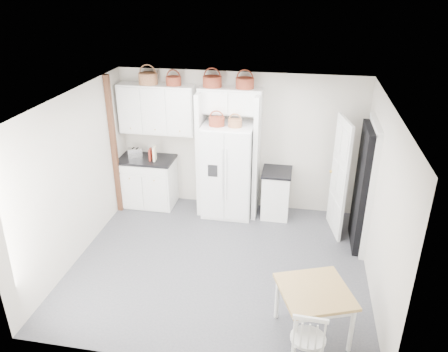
# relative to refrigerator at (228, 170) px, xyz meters

# --- Properties ---
(floor) EXTENTS (4.50, 4.50, 0.00)m
(floor) POSITION_rel_refrigerator_xyz_m (0.15, -1.64, -0.87)
(floor) COLOR #3C3D43
(floor) RESTS_ON ground
(ceiling) EXTENTS (4.50, 4.50, 0.00)m
(ceiling) POSITION_rel_refrigerator_xyz_m (0.15, -1.64, 1.73)
(ceiling) COLOR white
(ceiling) RESTS_ON wall_back
(wall_back) EXTENTS (4.50, 0.00, 4.50)m
(wall_back) POSITION_rel_refrigerator_xyz_m (0.15, 0.36, 0.43)
(wall_back) COLOR beige
(wall_back) RESTS_ON floor
(wall_left) EXTENTS (0.00, 4.00, 4.00)m
(wall_left) POSITION_rel_refrigerator_xyz_m (-2.10, -1.64, 0.43)
(wall_left) COLOR beige
(wall_left) RESTS_ON floor
(wall_right) EXTENTS (0.00, 4.00, 4.00)m
(wall_right) POSITION_rel_refrigerator_xyz_m (2.40, -1.64, 0.43)
(wall_right) COLOR beige
(wall_right) RESTS_ON floor
(refrigerator) EXTENTS (0.90, 0.73, 1.75)m
(refrigerator) POSITION_rel_refrigerator_xyz_m (0.00, 0.00, 0.00)
(refrigerator) COLOR white
(refrigerator) RESTS_ON floor
(base_cab_left) EXTENTS (1.00, 0.63, 0.93)m
(base_cab_left) POSITION_rel_refrigerator_xyz_m (-1.58, 0.06, -0.41)
(base_cab_left) COLOR white
(base_cab_left) RESTS_ON floor
(base_cab_right) EXTENTS (0.49, 0.59, 0.86)m
(base_cab_right) POSITION_rel_refrigerator_xyz_m (0.89, 0.06, -0.44)
(base_cab_right) COLOR white
(base_cab_right) RESTS_ON floor
(dining_table) EXTENTS (1.06, 1.06, 0.68)m
(dining_table) POSITION_rel_refrigerator_xyz_m (1.57, -2.88, -0.53)
(dining_table) COLOR #A47C3C
(dining_table) RESTS_ON floor
(windsor_chair) EXTENTS (0.42, 0.38, 0.83)m
(windsor_chair) POSITION_rel_refrigerator_xyz_m (1.51, -3.39, -0.46)
(windsor_chair) COLOR white
(windsor_chair) RESTS_ON floor
(counter_left) EXTENTS (1.04, 0.68, 0.04)m
(counter_left) POSITION_rel_refrigerator_xyz_m (-1.58, 0.06, 0.08)
(counter_left) COLOR black
(counter_left) RESTS_ON base_cab_left
(counter_right) EXTENTS (0.53, 0.63, 0.04)m
(counter_right) POSITION_rel_refrigerator_xyz_m (0.89, 0.06, 0.01)
(counter_right) COLOR black
(counter_right) RESTS_ON base_cab_right
(toaster) EXTENTS (0.30, 0.22, 0.18)m
(toaster) POSITION_rel_refrigerator_xyz_m (-1.79, 0.05, 0.19)
(toaster) COLOR silver
(toaster) RESTS_ON counter_left
(cookbook_red) EXTENTS (0.04, 0.15, 0.22)m
(cookbook_red) POSITION_rel_refrigerator_xyz_m (-1.47, -0.02, 0.21)
(cookbook_red) COLOR maroon
(cookbook_red) RESTS_ON counter_left
(cookbook_cream) EXTENTS (0.06, 0.18, 0.27)m
(cookbook_cream) POSITION_rel_refrigerator_xyz_m (-1.39, -0.02, 0.23)
(cookbook_cream) COLOR #F9EBBF
(cookbook_cream) RESTS_ON counter_left
(basket_upper_b) EXTENTS (0.34, 0.34, 0.20)m
(basket_upper_b) POSITION_rel_refrigerator_xyz_m (-1.48, 0.19, 1.58)
(basket_upper_b) COLOR brown
(basket_upper_b) RESTS_ON upper_cabinet
(basket_upper_c) EXTENTS (0.27, 0.27, 0.16)m
(basket_upper_c) POSITION_rel_refrigerator_xyz_m (-1.01, 0.19, 1.56)
(basket_upper_c) COLOR maroon
(basket_upper_c) RESTS_ON upper_cabinet
(basket_bridge_a) EXTENTS (0.33, 0.33, 0.19)m
(basket_bridge_a) POSITION_rel_refrigerator_xyz_m (-0.32, 0.19, 1.57)
(basket_bridge_a) COLOR maroon
(basket_bridge_a) RESTS_ON bridge_cabinet
(basket_bridge_b) EXTENTS (0.32, 0.32, 0.18)m
(basket_bridge_b) POSITION_rel_refrigerator_xyz_m (0.25, 0.19, 1.57)
(basket_bridge_b) COLOR maroon
(basket_bridge_b) RESTS_ON bridge_cabinet
(basket_fridge_a) EXTENTS (0.28, 0.28, 0.15)m
(basket_fridge_a) POSITION_rel_refrigerator_xyz_m (-0.19, -0.10, 0.95)
(basket_fridge_a) COLOR maroon
(basket_fridge_a) RESTS_ON refrigerator
(basket_fridge_b) EXTENTS (0.24, 0.24, 0.13)m
(basket_fridge_b) POSITION_rel_refrigerator_xyz_m (0.13, -0.10, 0.94)
(basket_fridge_b) COLOR brown
(basket_fridge_b) RESTS_ON refrigerator
(upper_cabinet) EXTENTS (1.40, 0.34, 0.90)m
(upper_cabinet) POSITION_rel_refrigerator_xyz_m (-1.35, 0.19, 1.03)
(upper_cabinet) COLOR white
(upper_cabinet) RESTS_ON wall_back
(bridge_cabinet) EXTENTS (1.12, 0.34, 0.45)m
(bridge_cabinet) POSITION_rel_refrigerator_xyz_m (-0.00, 0.19, 1.25)
(bridge_cabinet) COLOR white
(bridge_cabinet) RESTS_ON wall_back
(fridge_panel_left) EXTENTS (0.08, 0.60, 2.30)m
(fridge_panel_left) POSITION_rel_refrigerator_xyz_m (-0.51, 0.06, 0.28)
(fridge_panel_left) COLOR white
(fridge_panel_left) RESTS_ON floor
(fridge_panel_right) EXTENTS (0.08, 0.60, 2.30)m
(fridge_panel_right) POSITION_rel_refrigerator_xyz_m (0.51, 0.06, 0.28)
(fridge_panel_right) COLOR white
(fridge_panel_right) RESTS_ON floor
(trim_post) EXTENTS (0.09, 0.09, 2.60)m
(trim_post) POSITION_rel_refrigerator_xyz_m (-2.05, -0.29, 0.43)
(trim_post) COLOR #46271C
(trim_post) RESTS_ON floor
(doorway_void) EXTENTS (0.18, 0.85, 2.05)m
(doorway_void) POSITION_rel_refrigerator_xyz_m (2.31, -0.64, 0.15)
(doorway_void) COLOR black
(doorway_void) RESTS_ON floor
(door_slab) EXTENTS (0.21, 0.79, 2.05)m
(door_slab) POSITION_rel_refrigerator_xyz_m (1.95, -0.31, 0.15)
(door_slab) COLOR white
(door_slab) RESTS_ON floor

